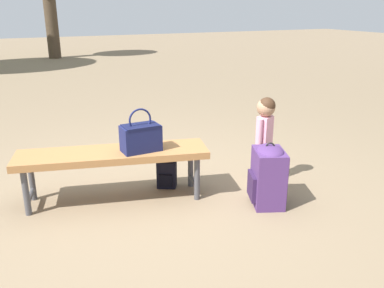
% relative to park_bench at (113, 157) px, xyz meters
% --- Properties ---
extents(ground_plane, '(40.00, 40.00, 0.00)m').
position_rel_park_bench_xyz_m(ground_plane, '(0.30, -0.14, -0.39)').
color(ground_plane, '#7F6B51').
rests_on(ground_plane, ground).
extents(park_bench, '(1.65, 0.75, 0.45)m').
position_rel_park_bench_xyz_m(park_bench, '(0.00, 0.00, 0.00)').
color(park_bench, '#9E6B3D').
rests_on(park_bench, ground).
extents(handbag, '(0.33, 0.20, 0.37)m').
position_rel_park_bench_xyz_m(handbag, '(0.22, -0.10, 0.18)').
color(handbag, '#191E4C').
rests_on(handbag, park_bench).
extents(child_standing, '(0.21, 0.17, 0.83)m').
position_rel_park_bench_xyz_m(child_standing, '(1.37, -0.23, 0.16)').
color(child_standing, '#E5B2C6').
rests_on(child_standing, ground).
extents(backpack_large, '(0.36, 0.39, 0.55)m').
position_rel_park_bench_xyz_m(backpack_large, '(1.16, -0.62, -0.12)').
color(backpack_large, '#4C2D66').
rests_on(backpack_large, ground).
extents(backpack_small, '(0.21, 0.20, 0.29)m').
position_rel_park_bench_xyz_m(backpack_small, '(0.51, 0.06, -0.25)').
color(backpack_small, black).
rests_on(backpack_small, ground).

